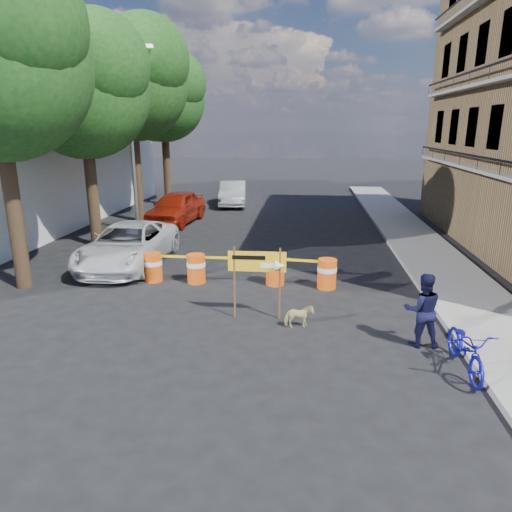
% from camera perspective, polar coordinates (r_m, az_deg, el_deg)
% --- Properties ---
extents(ground, '(120.00, 120.00, 0.00)m').
position_cam_1_polar(ground, '(11.34, -2.36, -8.53)').
color(ground, black).
rests_on(ground, ground).
extents(sidewalk_east, '(2.40, 40.00, 0.15)m').
position_cam_1_polar(sidewalk_east, '(17.47, 21.30, -0.51)').
color(sidewalk_east, gray).
rests_on(sidewalk_east, ground).
extents(tree_mid_a, '(5.25, 5.00, 8.68)m').
position_cam_1_polar(tree_mid_a, '(19.15, -20.71, 18.91)').
color(tree_mid_a, '#332316').
rests_on(tree_mid_a, ground).
extents(tree_mid_b, '(5.67, 5.40, 9.62)m').
position_cam_1_polar(tree_mid_b, '(23.79, -15.24, 20.30)').
color(tree_mid_b, '#332316').
rests_on(tree_mid_b, ground).
extents(tree_far, '(5.04, 4.80, 8.84)m').
position_cam_1_polar(tree_far, '(28.48, -11.40, 18.71)').
color(tree_far, '#332316').
rests_on(tree_far, ground).
extents(streetlamp, '(1.25, 0.18, 8.00)m').
position_cam_1_polar(streetlamp, '(21.08, -15.17, 14.55)').
color(streetlamp, gray).
rests_on(streetlamp, ground).
extents(barrel_far_left, '(0.58, 0.58, 0.90)m').
position_cam_1_polar(barrel_far_left, '(14.59, -12.76, -1.29)').
color(barrel_far_left, '#E44E0D').
rests_on(barrel_far_left, ground).
extents(barrel_mid_left, '(0.58, 0.58, 0.90)m').
position_cam_1_polar(barrel_mid_left, '(14.20, -7.49, -1.50)').
color(barrel_mid_left, '#E44E0D').
rests_on(barrel_mid_left, ground).
extents(barrel_mid_right, '(0.58, 0.58, 0.90)m').
position_cam_1_polar(barrel_mid_right, '(13.91, 2.41, -1.74)').
color(barrel_mid_right, '#E44E0D').
rests_on(barrel_mid_right, ground).
extents(barrel_far_right, '(0.58, 0.58, 0.90)m').
position_cam_1_polar(barrel_far_right, '(13.76, 8.85, -2.13)').
color(barrel_far_right, '#E44E0D').
rests_on(barrel_far_right, ground).
extents(detour_sign, '(1.44, 0.27, 1.85)m').
position_cam_1_polar(detour_sign, '(11.21, 1.07, -1.40)').
color(detour_sign, '#592D19').
rests_on(detour_sign, ground).
extents(pedestrian, '(0.82, 0.64, 1.67)m').
position_cam_1_polar(pedestrian, '(10.64, 20.08, -6.36)').
color(pedestrian, black).
rests_on(pedestrian, ground).
extents(bicycle, '(0.68, 1.01, 1.90)m').
position_cam_1_polar(bicycle, '(9.82, 25.10, -8.07)').
color(bicycle, '#1314A0').
rests_on(bicycle, ground).
extents(dog, '(0.73, 0.45, 0.57)m').
position_cam_1_polar(dog, '(11.10, 5.37, -7.53)').
color(dog, '#CCB975').
rests_on(dog, ground).
extents(suv_white, '(2.41, 5.20, 1.44)m').
position_cam_1_polar(suv_white, '(16.41, -15.70, 1.33)').
color(suv_white, silver).
rests_on(suv_white, ground).
extents(sedan_red, '(2.32, 4.82, 1.59)m').
position_cam_1_polar(sedan_red, '(23.12, -9.96, 5.99)').
color(sedan_red, maroon).
rests_on(sedan_red, ground).
extents(sedan_silver, '(2.02, 4.52, 1.44)m').
position_cam_1_polar(sedan_silver, '(28.23, -2.91, 7.84)').
color(sedan_silver, silver).
rests_on(sedan_silver, ground).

